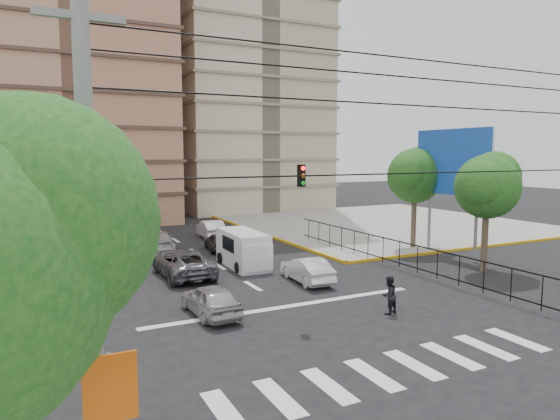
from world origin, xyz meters
TOP-DOWN VIEW (x-y plane):
  - ground at (0.00, 0.00)m, footprint 160.00×160.00m
  - sidewalk_ne at (20.00, 20.00)m, footprint 26.00×26.00m
  - crosswalk_stripes at (0.00, -6.00)m, footprint 12.00×2.40m
  - stop_line at (0.00, 1.20)m, footprint 13.00×0.40m
  - tower_beige at (14.00, 40.00)m, footprint 17.00×16.00m
  - park_fence at (9.00, 4.50)m, footprint 0.10×22.50m
  - billboard at (14.45, 6.00)m, footprint 0.36×6.20m
  - tree_park_a at (13.08, 2.01)m, footprint 4.41×3.60m
  - tree_park_c at (14.09, 9.01)m, footprint 4.65×3.80m
  - traffic_light_nw at (-7.80, 7.80)m, footprint 0.28×0.22m
  - traffic_light_hanging at (0.00, -2.04)m, footprint 18.00×9.12m
  - utility_pole_sw at (-9.00, -9.00)m, footprint 1.40×0.28m
  - district_sign at (-8.80, -9.24)m, footprint 0.90×0.12m
  - van_right_lane at (1.25, 9.13)m, footprint 1.99×4.72m
  - van_left_lane at (-3.38, 20.91)m, footprint 2.43×5.06m
  - car_silver_front_left at (-3.40, 1.59)m, footprint 1.74×3.93m
  - car_white_front_right at (2.86, 4.51)m, footprint 1.64×4.08m
  - car_grey_mid_left at (-2.60, 8.53)m, footprint 2.49×5.36m
  - car_silver_rear_left at (-2.39, 15.72)m, footprint 2.89×5.42m
  - car_darkgrey_mid_right at (1.57, 14.60)m, footprint 2.01×3.86m
  - car_white_rear_right at (2.80, 19.82)m, footprint 1.91×4.49m
  - pedestrian_crosswalk at (3.33, -1.58)m, footprint 0.91×0.79m

SIDE VIEW (x-z plane):
  - ground at x=0.00m, z-range 0.00..0.00m
  - park_fence at x=9.00m, z-range -0.83..0.83m
  - crosswalk_stripes at x=0.00m, z-range 0.00..0.01m
  - stop_line at x=0.00m, z-range 0.00..0.01m
  - sidewalk_ne at x=20.00m, z-range 0.00..0.15m
  - car_darkgrey_mid_right at x=1.57m, z-range 0.00..1.26m
  - car_silver_front_left at x=-3.40m, z-range 0.00..1.31m
  - car_white_front_right at x=2.86m, z-range 0.00..1.32m
  - car_white_rear_right at x=2.80m, z-range 0.00..1.44m
  - car_grey_mid_left at x=-2.60m, z-range 0.00..1.49m
  - car_silver_rear_left at x=-2.39m, z-range 0.00..1.50m
  - pedestrian_crosswalk at x=3.33m, z-range 0.00..1.61m
  - van_right_lane at x=1.25m, z-range -0.03..2.07m
  - van_left_lane at x=-3.38m, z-range -0.03..2.17m
  - district_sign at x=-8.80m, z-range 0.85..4.05m
  - traffic_light_nw at x=-7.80m, z-range 0.91..5.31m
  - utility_pole_sw at x=-9.00m, z-range 0.27..9.27m
  - tree_park_a at x=13.08m, z-range 1.60..8.42m
  - tree_park_c at x=14.09m, z-range 1.71..8.96m
  - traffic_light_hanging at x=0.00m, z-range 5.44..6.36m
  - billboard at x=14.45m, z-range 1.95..10.05m
  - tower_beige at x=14.00m, z-range 0.00..48.00m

